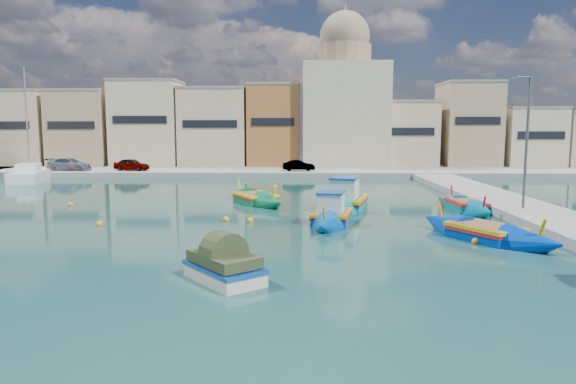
% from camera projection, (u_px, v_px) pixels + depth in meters
% --- Properties ---
extents(ground, '(160.00, 160.00, 0.00)m').
position_uv_depth(ground, '(199.00, 237.00, 23.94)').
color(ground, '#133A38').
rests_on(ground, ground).
extents(north_quay, '(80.00, 8.00, 0.60)m').
position_uv_depth(north_quay, '(257.00, 172.00, 55.65)').
color(north_quay, gray).
rests_on(north_quay, ground).
extents(north_townhouses, '(83.20, 7.87, 10.19)m').
position_uv_depth(north_townhouses, '(317.00, 129.00, 62.22)').
color(north_townhouses, '#C5AE88').
rests_on(north_townhouses, ground).
extents(church_block, '(10.00, 10.00, 19.10)m').
position_uv_depth(church_block, '(344.00, 101.00, 62.35)').
color(church_block, beige).
rests_on(church_block, ground).
extents(quay_street_lamp, '(1.18, 0.16, 8.00)m').
position_uv_depth(quay_street_lamp, '(526.00, 141.00, 28.95)').
color(quay_street_lamp, '#595B60').
rests_on(quay_street_lamp, ground).
extents(parked_cars, '(28.39, 2.38, 1.31)m').
position_uv_depth(parked_cars, '(135.00, 165.00, 54.35)').
color(parked_cars, '#4C1919').
rests_on(parked_cars, north_quay).
extents(luzzu_turquoise_cabin, '(4.67, 10.20, 3.20)m').
position_uv_depth(luzzu_turquoise_cabin, '(346.00, 203.00, 32.25)').
color(luzzu_turquoise_cabin, '#00849D').
rests_on(luzzu_turquoise_cabin, ground).
extents(luzzu_blue_cabin, '(3.33, 7.74, 2.66)m').
position_uv_depth(luzzu_blue_cabin, '(332.00, 217.00, 27.51)').
color(luzzu_blue_cabin, '#004CAC').
rests_on(luzzu_blue_cabin, ground).
extents(luzzu_cyan_mid, '(2.14, 7.51, 2.19)m').
position_uv_depth(luzzu_cyan_mid, '(466.00, 207.00, 31.75)').
color(luzzu_cyan_mid, '#007096').
rests_on(luzzu_cyan_mid, ground).
extents(luzzu_green, '(5.60, 7.71, 2.45)m').
position_uv_depth(luzzu_green, '(255.00, 199.00, 34.84)').
color(luzzu_green, '#0A6E3D').
rests_on(luzzu_green, ground).
extents(luzzu_cyan_south, '(5.67, 7.73, 2.43)m').
position_uv_depth(luzzu_cyan_south, '(485.00, 234.00, 23.38)').
color(luzzu_cyan_south, '#0035AC').
rests_on(luzzu_cyan_south, ground).
extents(tender_near, '(3.10, 3.29, 1.45)m').
position_uv_depth(tender_near, '(224.00, 268.00, 17.04)').
color(tender_near, beige).
rests_on(tender_near, ground).
extents(yacht_north, '(4.50, 9.02, 11.60)m').
position_uv_depth(yacht_north, '(34.00, 175.00, 50.37)').
color(yacht_north, white).
rests_on(yacht_north, ground).
extents(mooring_buoys, '(23.24, 25.47, 0.36)m').
position_uv_depth(mooring_buoys, '(223.00, 217.00, 28.93)').
color(mooring_buoys, '#F0A819').
rests_on(mooring_buoys, ground).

